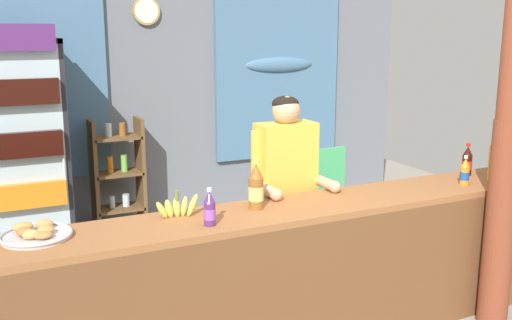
% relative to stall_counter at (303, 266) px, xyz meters
% --- Properties ---
extents(ground_plane, '(7.97, 7.97, 0.00)m').
position_rel_stall_counter_xyz_m(ground_plane, '(-0.02, 0.95, -0.56)').
color(ground_plane, gray).
extents(back_wall_curtained, '(5.61, 0.22, 2.81)m').
position_rel_stall_counter_xyz_m(back_wall_curtained, '(-0.05, 2.84, 0.89)').
color(back_wall_curtained, slate).
rests_on(back_wall_curtained, ground).
extents(stall_counter, '(3.86, 0.50, 0.90)m').
position_rel_stall_counter_xyz_m(stall_counter, '(0.00, 0.00, 0.00)').
color(stall_counter, '#935B33').
rests_on(stall_counter, ground).
extents(timber_post, '(0.22, 0.20, 2.78)m').
position_rel_stall_counter_xyz_m(timber_post, '(1.34, -0.26, 0.77)').
color(timber_post, brown).
rests_on(timber_post, ground).
extents(drink_fridge, '(0.68, 0.70, 1.99)m').
position_rel_stall_counter_xyz_m(drink_fridge, '(-1.36, 2.25, 0.53)').
color(drink_fridge, '#232328').
rests_on(drink_fridge, ground).
extents(bottle_shelf_rack, '(0.48, 0.28, 1.14)m').
position_rel_stall_counter_xyz_m(bottle_shelf_rack, '(-0.53, 2.54, 0.04)').
color(bottle_shelf_rack, brown).
rests_on(bottle_shelf_rack, ground).
extents(plastic_lawn_chair, '(0.48, 0.48, 0.86)m').
position_rel_stall_counter_xyz_m(plastic_lawn_chair, '(1.25, 1.84, -0.07)').
color(plastic_lawn_chair, '#4CC675').
rests_on(plastic_lawn_chair, ground).
extents(shopkeeper, '(0.51, 0.42, 1.52)m').
position_rel_stall_counter_xyz_m(shopkeeper, '(0.17, 0.53, 0.39)').
color(shopkeeper, '#28282D').
rests_on(shopkeeper, ground).
extents(soda_bottle_iced_tea, '(0.09, 0.09, 0.31)m').
position_rel_stall_counter_xyz_m(soda_bottle_iced_tea, '(-0.23, 0.17, 0.47)').
color(soda_bottle_iced_tea, brown).
rests_on(soda_bottle_iced_tea, stall_counter).
extents(soda_bottle_cola, '(0.07, 0.07, 0.24)m').
position_rel_stall_counter_xyz_m(soda_bottle_cola, '(1.54, 0.25, 0.44)').
color(soda_bottle_cola, black).
rests_on(soda_bottle_cola, stall_counter).
extents(soda_bottle_orange_soda, '(0.06, 0.06, 0.21)m').
position_rel_stall_counter_xyz_m(soda_bottle_orange_soda, '(1.31, 0.04, 0.43)').
color(soda_bottle_orange_soda, orange).
rests_on(soda_bottle_orange_soda, stall_counter).
extents(soda_bottle_grape_soda, '(0.07, 0.07, 0.21)m').
position_rel_stall_counter_xyz_m(soda_bottle_grape_soda, '(-0.59, 0.00, 0.43)').
color(soda_bottle_grape_soda, '#56286B').
rests_on(soda_bottle_grape_soda, stall_counter).
extents(snack_box_choco_powder, '(0.22, 0.15, 0.26)m').
position_rel_stall_counter_xyz_m(snack_box_choco_powder, '(1.66, -0.00, 0.47)').
color(snack_box_choco_powder, gold).
rests_on(snack_box_choco_powder, stall_counter).
extents(pastry_tray, '(0.36, 0.36, 0.07)m').
position_rel_stall_counter_xyz_m(pastry_tray, '(-1.47, 0.20, 0.37)').
color(pastry_tray, '#BCBCC1').
rests_on(pastry_tray, stall_counter).
extents(banana_bunch, '(0.26, 0.06, 0.16)m').
position_rel_stall_counter_xyz_m(banana_bunch, '(-0.70, 0.22, 0.40)').
color(banana_bunch, '#CCC14C').
rests_on(banana_bunch, stall_counter).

